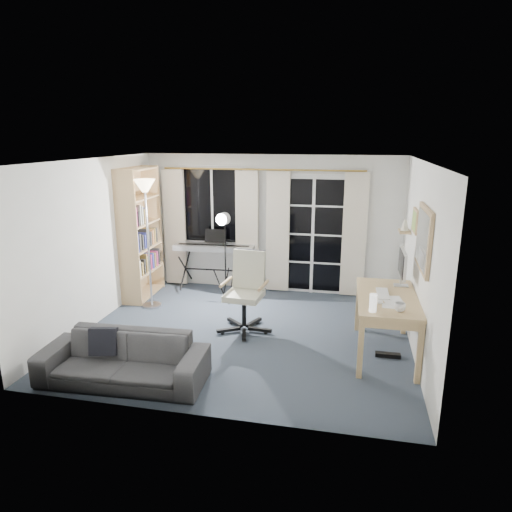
{
  "coord_description": "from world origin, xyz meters",
  "views": [
    {
      "loc": [
        1.39,
        -5.79,
        2.71
      ],
      "look_at": [
        0.09,
        0.35,
        1.05
      ],
      "focal_mm": 32.0,
      "sensor_mm": 36.0,
      "label": 1
    }
  ],
  "objects_px": {
    "studio_light": "(224,229)",
    "office_chair": "(247,284)",
    "bookshelf": "(138,237)",
    "desk": "(387,303)",
    "sofa": "(122,352)",
    "monitor": "(402,265)",
    "keyboard_piano": "(214,248)",
    "mug": "(400,306)",
    "torchiere_lamp": "(146,206)"
  },
  "relations": [
    {
      "from": "office_chair",
      "to": "mug",
      "type": "distance_m",
      "value": 2.21
    },
    {
      "from": "desk",
      "to": "sofa",
      "type": "xyz_separation_m",
      "value": [
        -2.92,
        -1.33,
        -0.32
      ]
    },
    {
      "from": "keyboard_piano",
      "to": "mug",
      "type": "relative_size",
      "value": 11.27
    },
    {
      "from": "office_chair",
      "to": "sofa",
      "type": "height_order",
      "value": "office_chair"
    },
    {
      "from": "office_chair",
      "to": "torchiere_lamp",
      "type": "bearing_deg",
      "value": 168.75
    },
    {
      "from": "studio_light",
      "to": "desk",
      "type": "xyz_separation_m",
      "value": [
        2.5,
        -1.36,
        -0.56
      ]
    },
    {
      "from": "studio_light",
      "to": "office_chair",
      "type": "relative_size",
      "value": 1.37
    },
    {
      "from": "bookshelf",
      "to": "monitor",
      "type": "height_order",
      "value": "bookshelf"
    },
    {
      "from": "bookshelf",
      "to": "torchiere_lamp",
      "type": "distance_m",
      "value": 0.86
    },
    {
      "from": "bookshelf",
      "to": "torchiere_lamp",
      "type": "bearing_deg",
      "value": -50.48
    },
    {
      "from": "keyboard_piano",
      "to": "desk",
      "type": "relative_size",
      "value": 0.98
    },
    {
      "from": "torchiere_lamp",
      "to": "office_chair",
      "type": "bearing_deg",
      "value": -16.31
    },
    {
      "from": "studio_light",
      "to": "desk",
      "type": "distance_m",
      "value": 2.9
    },
    {
      "from": "office_chair",
      "to": "monitor",
      "type": "distance_m",
      "value": 2.13
    },
    {
      "from": "torchiere_lamp",
      "to": "keyboard_piano",
      "type": "distance_m",
      "value": 1.53
    },
    {
      "from": "keyboard_piano",
      "to": "office_chair",
      "type": "xyz_separation_m",
      "value": [
        0.94,
        -1.49,
        -0.11
      ]
    },
    {
      "from": "office_chair",
      "to": "monitor",
      "type": "xyz_separation_m",
      "value": [
        2.09,
        0.02,
        0.4
      ]
    },
    {
      "from": "bookshelf",
      "to": "office_chair",
      "type": "xyz_separation_m",
      "value": [
        2.11,
        -0.95,
        -0.38
      ]
    },
    {
      "from": "desk",
      "to": "mug",
      "type": "relative_size",
      "value": 11.47
    },
    {
      "from": "studio_light",
      "to": "bookshelf",
      "type": "bearing_deg",
      "value": -167.59
    },
    {
      "from": "bookshelf",
      "to": "desk",
      "type": "bearing_deg",
      "value": -20.85
    },
    {
      "from": "keyboard_piano",
      "to": "studio_light",
      "type": "bearing_deg",
      "value": -61.17
    },
    {
      "from": "torchiere_lamp",
      "to": "office_chair",
      "type": "xyz_separation_m",
      "value": [
        1.72,
        -0.5,
        -0.99
      ]
    },
    {
      "from": "studio_light",
      "to": "desk",
      "type": "bearing_deg",
      "value": -15.42
    },
    {
      "from": "office_chair",
      "to": "mug",
      "type": "relative_size",
      "value": 8.9
    },
    {
      "from": "keyboard_piano",
      "to": "monitor",
      "type": "relative_size",
      "value": 2.56
    },
    {
      "from": "torchiere_lamp",
      "to": "mug",
      "type": "distance_m",
      "value": 4.06
    },
    {
      "from": "bookshelf",
      "to": "studio_light",
      "type": "xyz_separation_m",
      "value": [
        1.51,
        -0.02,
        0.2
      ]
    },
    {
      "from": "torchiere_lamp",
      "to": "bookshelf",
      "type": "bearing_deg",
      "value": 131.36
    },
    {
      "from": "office_chair",
      "to": "sofa",
      "type": "relative_size",
      "value": 0.6
    },
    {
      "from": "torchiere_lamp",
      "to": "sofa",
      "type": "height_order",
      "value": "torchiere_lamp"
    },
    {
      "from": "bookshelf",
      "to": "mug",
      "type": "xyz_separation_m",
      "value": [
        4.11,
        -1.88,
        -0.21
      ]
    },
    {
      "from": "mug",
      "to": "sofa",
      "type": "height_order",
      "value": "mug"
    },
    {
      "from": "bookshelf",
      "to": "mug",
      "type": "relative_size",
      "value": 17.36
    },
    {
      "from": "mug",
      "to": "sofa",
      "type": "distance_m",
      "value": 3.17
    },
    {
      "from": "bookshelf",
      "to": "sofa",
      "type": "relative_size",
      "value": 1.17
    },
    {
      "from": "desk",
      "to": "sofa",
      "type": "bearing_deg",
      "value": -156.47
    },
    {
      "from": "monitor",
      "to": "mug",
      "type": "height_order",
      "value": "monitor"
    },
    {
      "from": "bookshelf",
      "to": "torchiere_lamp",
      "type": "height_order",
      "value": "bookshelf"
    },
    {
      "from": "office_chair",
      "to": "desk",
      "type": "height_order",
      "value": "office_chair"
    },
    {
      "from": "studio_light",
      "to": "monitor",
      "type": "distance_m",
      "value": 2.85
    },
    {
      "from": "sofa",
      "to": "office_chair",
      "type": "bearing_deg",
      "value": 57.17
    },
    {
      "from": "torchiere_lamp",
      "to": "sofa",
      "type": "xyz_separation_m",
      "value": [
        0.69,
        -2.26,
        -1.3
      ]
    },
    {
      "from": "bookshelf",
      "to": "keyboard_piano",
      "type": "height_order",
      "value": "bookshelf"
    },
    {
      "from": "keyboard_piano",
      "to": "bookshelf",
      "type": "bearing_deg",
      "value": -157.95
    },
    {
      "from": "desk",
      "to": "torchiere_lamp",
      "type": "bearing_deg",
      "value": 164.64
    },
    {
      "from": "sofa",
      "to": "desk",
      "type": "bearing_deg",
      "value": 21.92
    },
    {
      "from": "torchiere_lamp",
      "to": "sofa",
      "type": "distance_m",
      "value": 2.69
    },
    {
      "from": "sofa",
      "to": "studio_light",
      "type": "bearing_deg",
      "value": 78.44
    },
    {
      "from": "torchiere_lamp",
      "to": "desk",
      "type": "xyz_separation_m",
      "value": [
        3.61,
        -0.93,
        -0.98
      ]
    }
  ]
}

